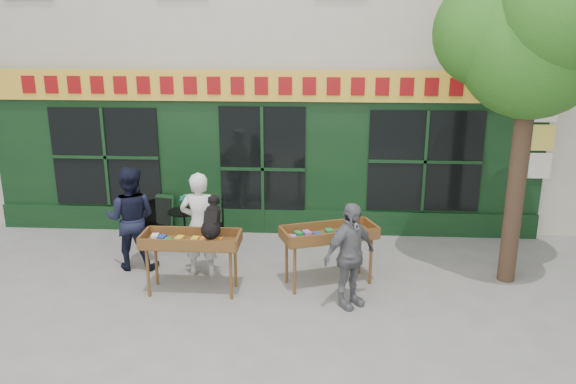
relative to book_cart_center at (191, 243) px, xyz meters
name	(u,v)px	position (x,y,z in m)	size (l,w,h in m)	color
ground	(249,280)	(0.82, 0.49, -0.82)	(80.00, 80.00, 0.00)	slate
street_tree	(536,24)	(5.16, 0.85, 3.29)	(3.05, 2.90, 5.60)	#382619
book_cart_center	(191,243)	(0.00, 0.00, 0.00)	(1.50, 0.63, 0.99)	brown
dog	(212,216)	(0.35, -0.05, 0.47)	(0.34, 0.60, 0.60)	black
woman	(200,225)	(0.00, 0.65, 0.08)	(0.66, 0.43, 1.80)	silver
book_cart_right	(329,237)	(2.15, 0.44, 0.00)	(1.62, 1.11, 0.99)	brown
man_right	(350,255)	(2.45, -0.31, -0.01)	(0.95, 0.40, 1.62)	slate
bistro_table	(185,222)	(-0.56, 1.79, -0.28)	(0.60, 0.60, 0.76)	black
bistro_chair_left	(151,221)	(-1.18, 1.74, -0.26)	(0.50, 0.50, 0.95)	black
bistro_chair_right	(219,221)	(0.08, 1.86, -0.26)	(0.43, 0.43, 0.95)	black
potted_plant	(184,203)	(-0.56, 1.79, 0.10)	(0.17, 0.11, 0.31)	gray
man_left	(131,218)	(-1.26, 0.89, 0.08)	(0.88, 0.69, 1.81)	black
chalkboard	(161,214)	(-1.28, 2.68, -0.42)	(0.59, 0.32, 0.79)	black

